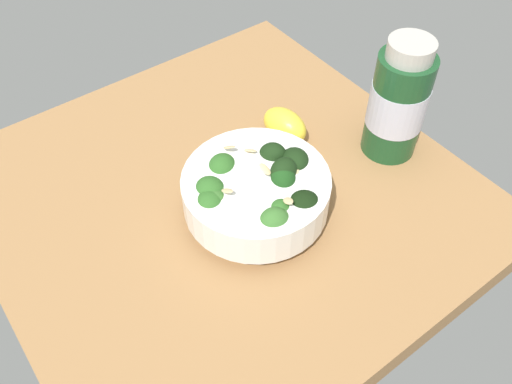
% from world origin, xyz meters
% --- Properties ---
extents(ground_plane, '(0.60, 0.60, 0.04)m').
position_xyz_m(ground_plane, '(0.00, 0.00, -0.02)').
color(ground_plane, '#996D42').
extents(bowl_of_broccoli, '(0.18, 0.18, 0.09)m').
position_xyz_m(bowl_of_broccoli, '(0.06, 0.01, 0.04)').
color(bowl_of_broccoli, white).
rests_on(bowl_of_broccoli, ground_plane).
extents(lemon_wedge, '(0.08, 0.05, 0.05)m').
position_xyz_m(lemon_wedge, '(-0.03, 0.13, 0.02)').
color(lemon_wedge, yellow).
rests_on(lemon_wedge, ground_plane).
extents(bottle_tall, '(0.08, 0.08, 0.17)m').
position_xyz_m(bottle_tall, '(0.07, 0.23, 0.08)').
color(bottle_tall, '#194723').
rests_on(bottle_tall, ground_plane).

